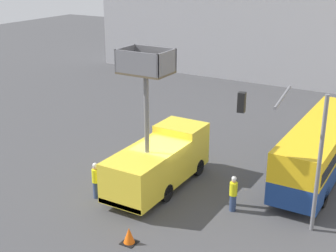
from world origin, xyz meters
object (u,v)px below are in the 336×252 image
at_px(city_bus, 321,145).
at_px(road_worker_near_truck, 96,180).
at_px(road_worker_directing, 233,194).
at_px(traffic_cone_near_truck, 129,236).
at_px(traffic_light_pole, 292,137).
at_px(utility_truck, 159,159).

height_order(city_bus, road_worker_near_truck, city_bus).
relative_size(city_bus, road_worker_directing, 5.94).
distance_m(city_bus, road_worker_near_truck, 12.39).
bearing_deg(traffic_cone_near_truck, city_bus, 63.74).
distance_m(traffic_light_pole, road_worker_near_truck, 9.91).
height_order(utility_truck, traffic_cone_near_truck, utility_truck).
distance_m(traffic_light_pole, road_worker_directing, 4.21).
relative_size(road_worker_near_truck, road_worker_directing, 1.06).
xyz_separation_m(city_bus, road_worker_directing, (-2.60, -6.02, -0.93)).
bearing_deg(traffic_cone_near_truck, road_worker_near_truck, 146.65).
bearing_deg(utility_truck, road_worker_directing, -4.59).
distance_m(utility_truck, road_worker_near_truck, 3.49).
xyz_separation_m(utility_truck, city_bus, (6.97, 5.66, 0.22)).
bearing_deg(city_bus, traffic_cone_near_truck, 140.39).
xyz_separation_m(city_bus, traffic_light_pole, (-0.08, -5.96, 2.45)).
height_order(utility_truck, road_worker_directing, utility_truck).
height_order(traffic_light_pole, road_worker_directing, traffic_light_pole).
height_order(road_worker_near_truck, road_worker_directing, road_worker_near_truck).
bearing_deg(road_worker_directing, road_worker_near_truck, 78.96).
xyz_separation_m(city_bus, road_worker_near_truck, (-9.11, -8.35, -0.86)).
bearing_deg(city_bus, utility_truck, 115.74).
bearing_deg(city_bus, road_worker_directing, 143.28).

